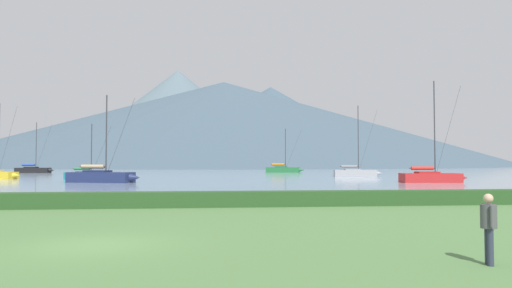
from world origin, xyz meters
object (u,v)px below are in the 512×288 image
sailboat_slip_5 (88,175)px  sailboat_slip_6 (283,169)px  person_standing_walker (489,223)px  sailboat_slip_2 (356,172)px  sailboat_slip_4 (102,176)px  sailboat_slip_3 (34,170)px  sailboat_slip_1 (431,177)px

sailboat_slip_5 → sailboat_slip_6: size_ratio=0.78×
person_standing_walker → sailboat_slip_2: bearing=89.8°
sailboat_slip_4 → sailboat_slip_5: (-3.93, 9.80, -0.15)m
sailboat_slip_3 → sailboat_slip_5: size_ratio=1.42×
sailboat_slip_3 → sailboat_slip_5: (20.45, -37.38, -0.11)m
sailboat_slip_1 → person_standing_walker: size_ratio=7.07×
sailboat_slip_4 → sailboat_slip_5: bearing=130.3°
sailboat_slip_1 → sailboat_slip_6: 50.07m
sailboat_slip_5 → sailboat_slip_4: bearing=-54.3°
sailboat_slip_2 → sailboat_slip_5: 40.16m
sailboat_slip_5 → person_standing_walker: sailboat_slip_5 is taller
sailboat_slip_3 → sailboat_slip_5: 42.61m
sailboat_slip_5 → sailboat_slip_3: bearing=132.5°
sailboat_slip_2 → sailboat_slip_4: sailboat_slip_2 is taller
sailboat_slip_2 → sailboat_slip_6: size_ratio=1.19×
sailboat_slip_4 → sailboat_slip_2: bearing=44.8°
sailboat_slip_1 → sailboat_slip_3: sailboat_slip_1 is taller
sailboat_slip_4 → sailboat_slip_5: size_ratio=1.34×
sailboat_slip_2 → sailboat_slip_6: 28.77m
sailboat_slip_3 → sailboat_slip_6: (52.68, -1.75, 0.02)m
sailboat_slip_3 → sailboat_slip_6: sailboat_slip_3 is taller
sailboat_slip_5 → sailboat_slip_2: bearing=25.0°
sailboat_slip_4 → sailboat_slip_6: sailboat_slip_4 is taller
sailboat_slip_3 → sailboat_slip_6: 52.71m
sailboat_slip_2 → sailboat_slip_5: (-39.40, -7.77, -0.09)m
sailboat_slip_6 → person_standing_walker: size_ratio=5.75×
sailboat_slip_3 → person_standing_walker: bearing=-60.1°
sailboat_slip_4 → sailboat_slip_5: 10.55m
sailboat_slip_1 → sailboat_slip_5: sailboat_slip_1 is taller
sailboat_slip_1 → person_standing_walker: 44.88m
sailboat_slip_1 → sailboat_slip_2: sailboat_slip_1 is taller
person_standing_walker → sailboat_slip_4: bearing=127.7°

